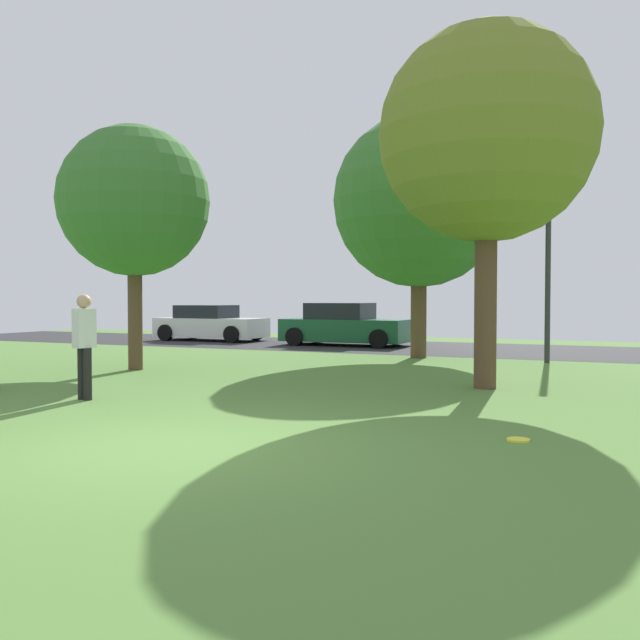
{
  "coord_description": "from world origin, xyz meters",
  "views": [
    {
      "loc": [
        4.72,
        -6.18,
        1.68
      ],
      "look_at": [
        0.0,
        4.31,
        1.31
      ],
      "focal_mm": 38.1,
      "sensor_mm": 36.0,
      "label": 1
    }
  ],
  "objects": [
    {
      "name": "person_walking",
      "position": [
        -3.39,
        2.38,
        0.97
      ],
      "size": [
        0.3,
        0.36,
        1.74
      ],
      "rotation": [
        0.0,
        0.0,
        1.33
      ],
      "color": "black",
      "rests_on": "ground_plane"
    },
    {
      "name": "frisbee_disc",
      "position": [
        3.6,
        2.0,
        0.01
      ],
      "size": [
        0.27,
        0.27,
        0.03
      ],
      "primitive_type": "cylinder",
      "color": "yellow",
      "rests_on": "ground_plane"
    },
    {
      "name": "oak_tree_right",
      "position": [
        2.37,
        6.52,
        4.67
      ],
      "size": [
        3.98,
        3.98,
        6.69
      ],
      "color": "brown",
      "rests_on": "ground_plane"
    },
    {
      "name": "birch_tree_lone",
      "position": [
        -5.69,
        6.46,
        3.9
      ],
      "size": [
        3.48,
        3.48,
        5.66
      ],
      "color": "brown",
      "rests_on": "ground_plane"
    },
    {
      "name": "street_lamp_post",
      "position": [
        2.9,
        12.2,
        2.25
      ],
      "size": [
        0.14,
        0.14,
        4.5
      ],
      "primitive_type": "cylinder",
      "color": "#2D2D33",
      "rests_on": "ground_plane"
    },
    {
      "name": "maple_tree_far",
      "position": [
        -0.55,
        12.27,
        4.36
      ],
      "size": [
        4.81,
        4.81,
        6.79
      ],
      "color": "brown",
      "rests_on": "ground_plane"
    },
    {
      "name": "parked_car_white",
      "position": [
        -10.14,
        16.33,
        0.64
      ],
      "size": [
        4.3,
        2.03,
        1.39
      ],
      "color": "white",
      "rests_on": "ground_plane"
    },
    {
      "name": "road_strip",
      "position": [
        0.0,
        16.0,
        0.0
      ],
      "size": [
        44.0,
        6.4,
        0.01
      ],
      "primitive_type": "cube",
      "color": "#28282B",
      "rests_on": "ground_plane"
    },
    {
      "name": "parked_car_green",
      "position": [
        -4.3,
        15.99,
        0.68
      ],
      "size": [
        4.43,
        2.11,
        1.5
      ],
      "color": "#195633",
      "rests_on": "ground_plane"
    },
    {
      "name": "ground_plane",
      "position": [
        0.0,
        0.0,
        0.0
      ],
      "size": [
        44.0,
        44.0,
        0.0
      ],
      "primitive_type": "plane",
      "color": "#547F38"
    }
  ]
}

